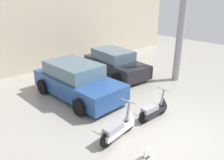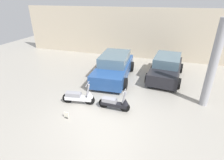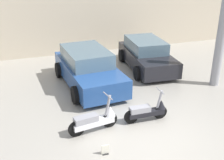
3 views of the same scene
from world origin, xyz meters
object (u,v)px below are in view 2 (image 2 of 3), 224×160
object	(u,v)px
scooter_front_right	(115,103)
car_rear_center	(166,67)
scooter_front_left	(80,97)
placard_near_left_scooter	(66,115)
car_rear_left	(114,67)
support_column_side	(213,66)

from	to	relation	value
scooter_front_right	car_rear_center	xyz separation A→B (m)	(1.91, 4.19, 0.27)
scooter_front_left	scooter_front_right	xyz separation A→B (m)	(1.67, 0.03, -0.03)
scooter_front_right	placard_near_left_scooter	world-z (taller)	scooter_front_right
car_rear_left	car_rear_center	bearing A→B (deg)	104.19
scooter_front_right	placard_near_left_scooter	size ratio (longest dim) A/B	5.39
placard_near_left_scooter	scooter_front_right	bearing A→B (deg)	33.24
scooter_front_left	support_column_side	bearing A→B (deg)	8.30
car_rear_left	car_rear_center	distance (m)	3.11
support_column_side	scooter_front_right	bearing A→B (deg)	-156.22
car_rear_center	car_rear_left	bearing A→B (deg)	-67.04
scooter_front_right	car_rear_left	bearing A→B (deg)	109.01
placard_near_left_scooter	car_rear_center	bearing A→B (deg)	55.72
scooter_front_right	support_column_side	size ratio (longest dim) A/B	0.37
placard_near_left_scooter	support_column_side	world-z (taller)	support_column_side
scooter_front_right	car_rear_center	bearing A→B (deg)	66.63
car_rear_left	placard_near_left_scooter	distance (m)	4.44
scooter_front_left	car_rear_left	xyz separation A→B (m)	(0.62, 3.26, 0.30)
scooter_front_right	car_rear_left	world-z (taller)	car_rear_left
car_rear_left	placard_near_left_scooter	xyz separation A→B (m)	(-0.68, -4.35, -0.56)
scooter_front_left	scooter_front_right	bearing A→B (deg)	-7.76
scooter_front_left	car_rear_center	bearing A→B (deg)	40.90
scooter_front_left	support_column_side	distance (m)	5.80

